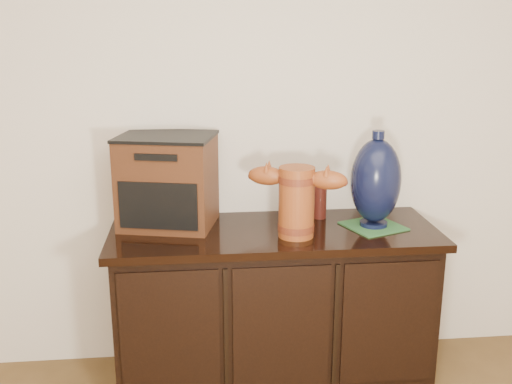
{
  "coord_description": "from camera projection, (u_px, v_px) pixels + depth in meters",
  "views": [
    {
      "loc": [
        -0.34,
        -0.28,
        1.64
      ],
      "look_at": [
        -0.09,
        2.18,
        0.94
      ],
      "focal_mm": 42.0,
      "sensor_mm": 36.0,
      "label": 1
    }
  ],
  "objects": [
    {
      "name": "sideboard",
      "position": [
        274.0,
        305.0,
        2.77
      ],
      "size": [
        1.46,
        0.56,
        0.75
      ],
      "color": "black",
      "rests_on": "ground"
    },
    {
      "name": "terracotta_vessel",
      "position": [
        297.0,
        198.0,
        2.54
      ],
      "size": [
        0.43,
        0.23,
        0.31
      ],
      "rotation": [
        0.0,
        0.0,
        -0.38
      ],
      "color": "#94451B",
      "rests_on": "sideboard"
    },
    {
      "name": "tv_radio",
      "position": [
        168.0,
        181.0,
        2.68
      ],
      "size": [
        0.48,
        0.42,
        0.41
      ],
      "rotation": [
        0.0,
        0.0,
        -0.24
      ],
      "color": "#422110",
      "rests_on": "sideboard"
    },
    {
      "name": "green_mat",
      "position": [
        373.0,
        226.0,
        2.71
      ],
      "size": [
        0.3,
        0.3,
        0.01
      ],
      "primitive_type": "cube",
      "rotation": [
        0.0,
        0.0,
        0.38
      ],
      "color": "#2A5E2E",
      "rests_on": "sideboard"
    },
    {
      "name": "lamp_base",
      "position": [
        376.0,
        181.0,
        2.65
      ],
      "size": [
        0.29,
        0.29,
        0.43
      ],
      "rotation": [
        0.0,
        0.0,
        0.38
      ],
      "color": "black",
      "rests_on": "green_mat"
    },
    {
      "name": "spray_can",
      "position": [
        320.0,
        199.0,
        2.81
      ],
      "size": [
        0.06,
        0.06,
        0.19
      ],
      "color": "#5D1810",
      "rests_on": "sideboard"
    }
  ]
}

